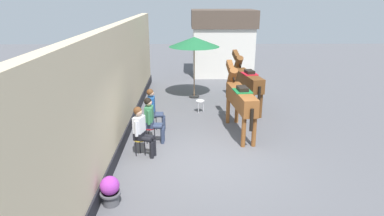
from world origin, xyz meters
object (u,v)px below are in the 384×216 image
seated_visitor_middle (151,118)px  spare_stool_white (200,102)px  saddled_horse_near (240,97)px  seated_visitor_near (141,129)px  seated_visitor_far (153,107)px  cafe_parasol (194,42)px  flower_planter_near (110,190)px  saddled_horse_far (247,79)px

seated_visitor_middle → spare_stool_white: bearing=60.4°
spare_stool_white → saddled_horse_near: bearing=-59.1°
seated_visitor_near → seated_visitor_far: bearing=85.5°
saddled_horse_near → cafe_parasol: size_ratio=1.16×
seated_visitor_middle → spare_stool_white: seated_visitor_middle is taller
seated_visitor_middle → flower_planter_near: seated_visitor_middle is taller
seated_visitor_near → seated_visitor_far: same height
flower_planter_near → spare_stool_white: size_ratio=1.39×
seated_visitor_near → seated_visitor_middle: same height
seated_visitor_middle → saddled_horse_near: 2.82m
seated_visitor_far → saddled_horse_far: bearing=32.7°
seated_visitor_near → saddled_horse_far: (3.50, 3.96, 0.38)m
saddled_horse_far → spare_stool_white: size_ratio=6.46×
seated_visitor_far → cafe_parasol: (1.39, 3.71, 1.59)m
flower_planter_near → cafe_parasol: 8.26m
seated_visitor_middle → seated_visitor_far: same height
seated_visitor_near → seated_visitor_middle: 0.87m
saddled_horse_near → saddled_horse_far: 2.44m
seated_visitor_far → saddled_horse_near: (2.73, -0.21, 0.38)m
saddled_horse_far → cafe_parasol: 2.78m
flower_planter_near → seated_visitor_middle: bearing=79.9°
saddled_horse_far → flower_planter_near: bearing=-121.9°
seated_visitor_near → saddled_horse_near: (2.87, 1.61, 0.38)m
seated_visitor_middle → saddled_horse_near: (2.69, 0.75, 0.38)m
saddled_horse_near → saddled_horse_far: (0.62, 2.36, 0.00)m
seated_visitor_near → saddled_horse_far: bearing=48.6°
seated_visitor_near → saddled_horse_near: size_ratio=0.46×
seated_visitor_middle → saddled_horse_near: bearing=15.6°
seated_visitor_middle → saddled_horse_near: saddled_horse_near is taller
seated_visitor_middle → spare_stool_white: 3.12m
cafe_parasol → flower_planter_near: bearing=-103.7°
seated_visitor_near → flower_planter_near: size_ratio=2.17×
spare_stool_white → saddled_horse_far: bearing=13.2°
seated_visitor_near → cafe_parasol: 5.94m
seated_visitor_far → seated_visitor_near: bearing=-94.5°
seated_visitor_far → saddled_horse_near: 2.77m
seated_visitor_near → cafe_parasol: bearing=74.5°
saddled_horse_near → seated_visitor_near: bearing=-150.8°
seated_visitor_middle → cafe_parasol: bearing=73.9°
saddled_horse_far → flower_planter_near: size_ratio=4.64×
saddled_horse_near → saddled_horse_far: bearing=75.2°
flower_planter_near → spare_stool_white: flower_planter_near is taller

